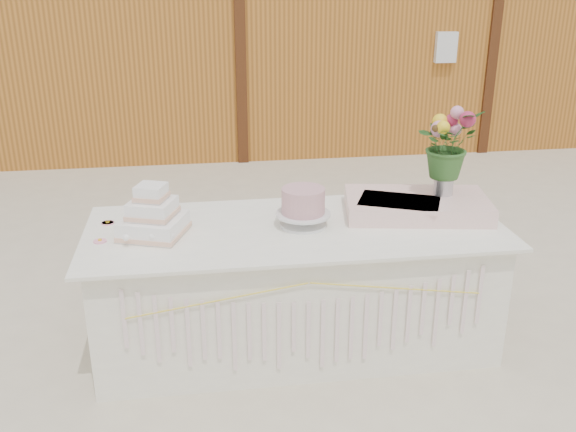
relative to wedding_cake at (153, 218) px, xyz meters
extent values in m
plane|color=beige|center=(0.80, 0.01, -0.87)|extent=(80.00, 80.00, 0.00)
cube|color=#AF6A24|center=(0.80, 6.01, 0.63)|extent=(12.00, 4.00, 3.00)
cube|color=silver|center=(0.80, 0.01, -0.50)|extent=(2.28, 0.88, 0.75)
cube|color=silver|center=(0.80, 0.01, -0.11)|extent=(2.40, 1.00, 0.02)
cube|color=white|center=(0.00, 0.00, -0.05)|extent=(0.40, 0.40, 0.11)
cube|color=#EBB294|center=(0.00, 0.00, -0.08)|extent=(0.42, 0.42, 0.02)
cube|color=white|center=(0.00, 0.00, 0.06)|extent=(0.29, 0.29, 0.10)
cube|color=#EBB294|center=(0.00, 0.00, 0.03)|extent=(0.31, 0.31, 0.02)
cube|color=white|center=(0.00, 0.00, 0.15)|extent=(0.19, 0.19, 0.09)
cube|color=#EBB294|center=(0.00, 0.00, 0.13)|extent=(0.20, 0.20, 0.02)
cylinder|color=silver|center=(0.84, 0.01, -0.09)|extent=(0.27, 0.27, 0.02)
cylinder|color=silver|center=(0.84, 0.01, -0.06)|extent=(0.08, 0.08, 0.05)
cylinder|color=silver|center=(0.84, 0.01, -0.03)|extent=(0.32, 0.32, 0.01)
cylinder|color=#C28C8F|center=(0.84, 0.01, 0.05)|extent=(0.25, 0.25, 0.15)
cube|color=beige|center=(1.56, 0.11, -0.05)|extent=(0.92, 0.63, 0.11)
cylinder|color=silver|center=(1.73, 0.14, 0.09)|extent=(0.12, 0.12, 0.16)
imported|color=#2F5D25|center=(1.73, 0.14, 0.37)|extent=(0.48, 0.46, 0.41)
camera|label=1|loc=(0.26, -3.37, 1.29)|focal=40.00mm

